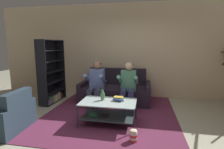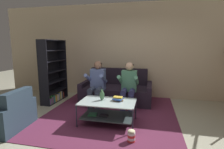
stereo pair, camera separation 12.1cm
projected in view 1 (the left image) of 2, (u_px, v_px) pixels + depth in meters
name	position (u px, v px, depth m)	size (l,w,h in m)	color
ground	(108.00, 130.00, 3.38)	(16.80, 16.80, 0.00)	#B5B49B
back_partition	(124.00, 51.00, 5.53)	(8.40, 0.12, 2.90)	beige
couch	(116.00, 91.00, 5.13)	(2.00, 0.99, 0.93)	#271E2C
person_seated_left	(96.00, 82.00, 4.59)	(0.50, 0.58, 1.21)	#3C445B
person_seated_right	(128.00, 84.00, 4.43)	(0.50, 0.58, 1.20)	navy
coffee_table	(108.00, 109.00, 3.62)	(1.14, 0.68, 0.48)	#B2C6C5
area_rug	(112.00, 112.00, 4.30)	(3.03, 3.48, 0.01)	#642745
vase	(102.00, 95.00, 3.66)	(0.10, 0.10, 0.22)	#4B7A4F
book_stack	(118.00, 99.00, 3.64)	(0.23, 0.21, 0.08)	#987044
bookshelf	(51.00, 78.00, 5.01)	(0.33, 1.00, 1.78)	black
armchair	(5.00, 117.00, 3.34)	(0.87, 0.98, 0.78)	#293B4A
popcorn_tub	(133.00, 136.00, 2.96)	(0.13, 0.13, 0.22)	red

